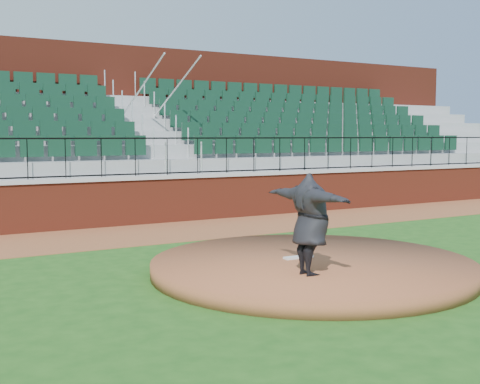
% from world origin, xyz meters
% --- Properties ---
extents(ground, '(90.00, 90.00, 0.00)m').
position_xyz_m(ground, '(0.00, 0.00, 0.00)').
color(ground, '#1E4E16').
rests_on(ground, ground).
extents(warning_track, '(34.00, 3.20, 0.01)m').
position_xyz_m(warning_track, '(0.00, 5.40, 0.01)').
color(warning_track, brown).
rests_on(warning_track, ground).
extents(field_wall, '(34.00, 0.35, 1.20)m').
position_xyz_m(field_wall, '(0.00, 7.00, 0.60)').
color(field_wall, maroon).
rests_on(field_wall, ground).
extents(wall_cap, '(34.00, 0.45, 0.10)m').
position_xyz_m(wall_cap, '(0.00, 7.00, 1.25)').
color(wall_cap, '#B7B7B7').
rests_on(wall_cap, field_wall).
extents(wall_railing, '(34.00, 0.05, 1.00)m').
position_xyz_m(wall_railing, '(0.00, 7.00, 1.80)').
color(wall_railing, black).
rests_on(wall_railing, wall_cap).
extents(seating_stands, '(34.00, 5.10, 4.60)m').
position_xyz_m(seating_stands, '(0.00, 9.72, 2.30)').
color(seating_stands, gray).
rests_on(seating_stands, ground).
extents(concourse_wall, '(34.00, 0.50, 5.50)m').
position_xyz_m(concourse_wall, '(0.00, 12.52, 2.75)').
color(concourse_wall, maroon).
rests_on(concourse_wall, ground).
extents(pitchers_mound, '(5.51, 5.51, 0.25)m').
position_xyz_m(pitchers_mound, '(0.42, -0.22, 0.12)').
color(pitchers_mound, brown).
rests_on(pitchers_mound, ground).
extents(pitching_rubber, '(0.56, 0.15, 0.04)m').
position_xyz_m(pitching_rubber, '(0.30, -0.00, 0.27)').
color(pitching_rubber, silver).
rests_on(pitching_rubber, pitchers_mound).
extents(pitcher, '(0.56, 1.93, 1.56)m').
position_xyz_m(pitcher, '(-0.32, -1.15, 1.03)').
color(pitcher, black).
rests_on(pitcher, pitchers_mound).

